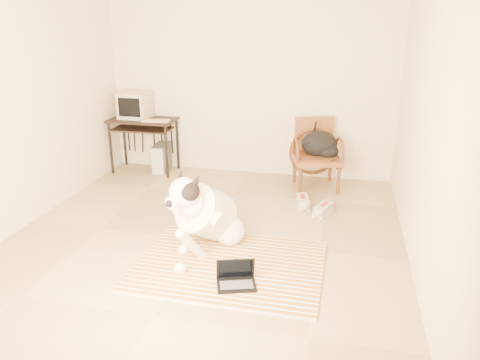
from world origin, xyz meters
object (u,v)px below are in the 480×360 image
(backpack, at_px, (321,145))
(crt_monitor, at_px, (135,105))
(rattan_chair, at_px, (316,154))
(dog, at_px, (206,215))
(computer_desk, at_px, (143,127))
(laptop, at_px, (236,278))
(pc_tower, at_px, (162,158))

(backpack, bearing_deg, crt_monitor, 175.88)
(crt_monitor, xyz_separation_m, rattan_chair, (2.59, -0.18, -0.51))
(dog, relative_size, backpack, 2.49)
(crt_monitor, bearing_deg, computer_desk, -29.90)
(laptop, relative_size, backpack, 0.79)
(dog, xyz_separation_m, computer_desk, (-1.56, 2.11, 0.31))
(computer_desk, relative_size, rattan_chair, 1.04)
(rattan_chair, height_order, backpack, rattan_chair)
(laptop, height_order, rattan_chair, rattan_chair)
(backpack, bearing_deg, computer_desk, 177.30)
(pc_tower, distance_m, rattan_chair, 2.25)
(crt_monitor, relative_size, rattan_chair, 0.47)
(dog, relative_size, laptop, 3.16)
(dog, relative_size, computer_desk, 1.29)
(rattan_chair, distance_m, backpack, 0.13)
(crt_monitor, height_order, rattan_chair, crt_monitor)
(dog, bearing_deg, backpack, 64.14)
(computer_desk, height_order, rattan_chair, rattan_chair)
(dog, height_order, computer_desk, dog)
(dog, height_order, crt_monitor, crt_monitor)
(laptop, height_order, crt_monitor, crt_monitor)
(pc_tower, bearing_deg, computer_desk, -166.65)
(dog, distance_m, pc_tower, 2.54)
(laptop, xyz_separation_m, crt_monitor, (-2.12, 2.79, 0.88))
(pc_tower, relative_size, backpack, 0.92)
(rattan_chair, bearing_deg, computer_desk, 177.58)
(dog, height_order, laptop, dog)
(pc_tower, bearing_deg, laptop, -57.52)
(backpack, bearing_deg, rattan_chair, 165.20)
(rattan_chair, bearing_deg, dog, -114.40)
(dog, xyz_separation_m, rattan_chair, (0.91, 2.00, 0.10))
(pc_tower, xyz_separation_m, rattan_chair, (2.23, -0.16, 0.25))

